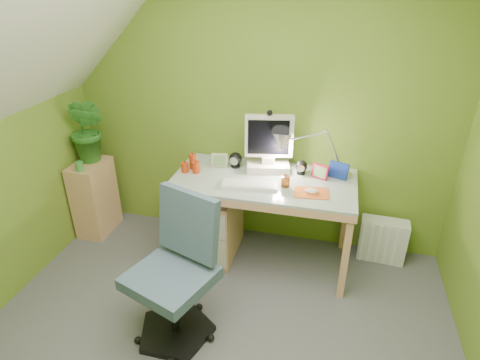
% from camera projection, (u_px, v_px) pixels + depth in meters
% --- Properties ---
extents(wall_back, '(3.20, 0.01, 2.40)m').
position_uv_depth(wall_back, '(258.00, 109.00, 3.27)').
color(wall_back, olive).
rests_on(wall_back, floor).
extents(desk, '(1.42, 0.71, 0.76)m').
position_uv_depth(desk, '(263.00, 220.00, 3.30)').
color(desk, tan).
rests_on(desk, floor).
extents(monitor, '(0.40, 0.28, 0.51)m').
position_uv_depth(monitor, '(269.00, 140.00, 3.16)').
color(monitor, silver).
rests_on(monitor, desk).
extents(speaker_left, '(0.13, 0.13, 0.13)m').
position_uv_depth(speaker_left, '(235.00, 160.00, 3.29)').
color(speaker_left, black).
rests_on(speaker_left, desk).
extents(speaker_right, '(0.11, 0.11, 0.11)m').
position_uv_depth(speaker_right, '(301.00, 167.00, 3.18)').
color(speaker_right, black).
rests_on(speaker_right, desk).
extents(keyboard, '(0.43, 0.18, 0.02)m').
position_uv_depth(keyboard, '(250.00, 185.00, 3.02)').
color(keyboard, white).
rests_on(keyboard, desk).
extents(mousepad, '(0.27, 0.20, 0.01)m').
position_uv_depth(mousepad, '(311.00, 193.00, 2.92)').
color(mousepad, '#D65C21').
rests_on(mousepad, desk).
extents(mouse, '(0.11, 0.08, 0.03)m').
position_uv_depth(mouse, '(312.00, 191.00, 2.91)').
color(mouse, white).
rests_on(mouse, mousepad).
extents(amber_tumbler, '(0.07, 0.07, 0.08)m').
position_uv_depth(amber_tumbler, '(286.00, 181.00, 3.00)').
color(amber_tumbler, brown).
rests_on(amber_tumbler, desk).
extents(candle_cluster, '(0.17, 0.15, 0.13)m').
position_uv_depth(candle_cluster, '(191.00, 163.00, 3.23)').
color(candle_cluster, '#B8330F').
rests_on(candle_cluster, desk).
extents(photo_frame_red, '(0.13, 0.07, 0.11)m').
position_uv_depth(photo_frame_red, '(320.00, 172.00, 3.11)').
color(photo_frame_red, '#B61333').
rests_on(photo_frame_red, desk).
extents(photo_frame_blue, '(0.15, 0.07, 0.13)m').
position_uv_depth(photo_frame_blue, '(339.00, 170.00, 3.11)').
color(photo_frame_blue, navy).
rests_on(photo_frame_blue, desk).
extents(photo_frame_green, '(0.13, 0.04, 0.11)m').
position_uv_depth(photo_frame_green, '(220.00, 160.00, 3.30)').
color(photo_frame_green, '#B5C486').
rests_on(photo_frame_green, desk).
extents(desk_lamp, '(0.57, 0.35, 0.57)m').
position_uv_depth(desk_lamp, '(327.00, 142.00, 3.05)').
color(desk_lamp, '#ACADB0').
rests_on(desk_lamp, desk).
extents(side_ledge, '(0.26, 0.40, 0.70)m').
position_uv_depth(side_ledge, '(95.00, 198.00, 3.70)').
color(side_ledge, tan).
rests_on(side_ledge, floor).
extents(potted_plant, '(0.37, 0.33, 0.59)m').
position_uv_depth(potted_plant, '(88.00, 130.00, 3.44)').
color(potted_plant, '#2D6D24').
rests_on(potted_plant, side_ledge).
extents(green_cup, '(0.07, 0.07, 0.08)m').
position_uv_depth(green_cup, '(80.00, 166.00, 3.38)').
color(green_cup, green).
rests_on(green_cup, side_ledge).
extents(task_chair, '(0.71, 0.71, 1.00)m').
position_uv_depth(task_chair, '(170.00, 276.00, 2.51)').
color(task_chair, '#405569').
rests_on(task_chair, floor).
extents(radiator, '(0.39, 0.17, 0.38)m').
position_uv_depth(radiator, '(382.00, 240.00, 3.37)').
color(radiator, silver).
rests_on(radiator, floor).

